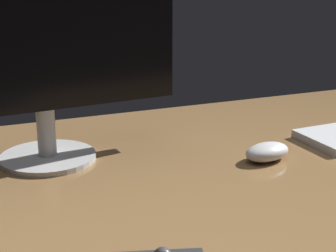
% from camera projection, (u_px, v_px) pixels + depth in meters
% --- Properties ---
extents(desk, '(1.40, 0.84, 0.02)m').
position_uv_depth(desk, '(222.00, 170.00, 1.07)').
color(desk, olive).
rests_on(desk, ground).
extents(monitor, '(0.54, 0.19, 0.47)m').
position_uv_depth(monitor, '(39.00, 25.00, 1.01)').
color(monitor, silver).
rests_on(monitor, desk).
extents(computer_mouse, '(0.11, 0.08, 0.04)m').
position_uv_depth(computer_mouse, '(267.00, 152.00, 1.08)').
color(computer_mouse, silver).
rests_on(computer_mouse, desk).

